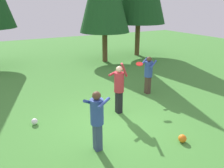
% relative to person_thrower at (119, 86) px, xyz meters
% --- Properties ---
extents(ground_plane, '(40.00, 40.00, 0.00)m').
position_rel_person_thrower_xyz_m(ground_plane, '(-0.65, -0.47, -1.02)').
color(ground_plane, '#478C38').
extents(person_thrower, '(0.64, 0.64, 1.89)m').
position_rel_person_thrower_xyz_m(person_thrower, '(0.00, 0.00, 0.00)').
color(person_thrower, black).
rests_on(person_thrower, ground_plane).
extents(person_catcher, '(0.71, 0.68, 1.62)m').
position_rel_person_thrower_xyz_m(person_catcher, '(2.01, 0.98, -0.06)').
color(person_catcher, '#4C382D').
rests_on(person_catcher, ground_plane).
extents(person_bystander, '(0.74, 0.72, 1.67)m').
position_rel_person_thrower_xyz_m(person_bystander, '(-1.58, -1.60, -0.04)').
color(person_bystander, '#38476B').
rests_on(person_bystander, ground_plane).
extents(frisbee, '(0.36, 0.36, 0.11)m').
position_rel_person_thrower_xyz_m(frisbee, '(1.23, 0.56, 0.48)').
color(frisbee, red).
extents(ball_orange, '(0.23, 0.23, 0.23)m').
position_rel_person_thrower_xyz_m(ball_orange, '(0.64, -2.44, -0.91)').
color(ball_orange, orange).
rests_on(ball_orange, ground_plane).
extents(ball_white, '(0.21, 0.21, 0.21)m').
position_rel_person_thrower_xyz_m(ball_white, '(-2.81, 0.56, -0.92)').
color(ball_white, white).
rests_on(ball_white, ground_plane).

